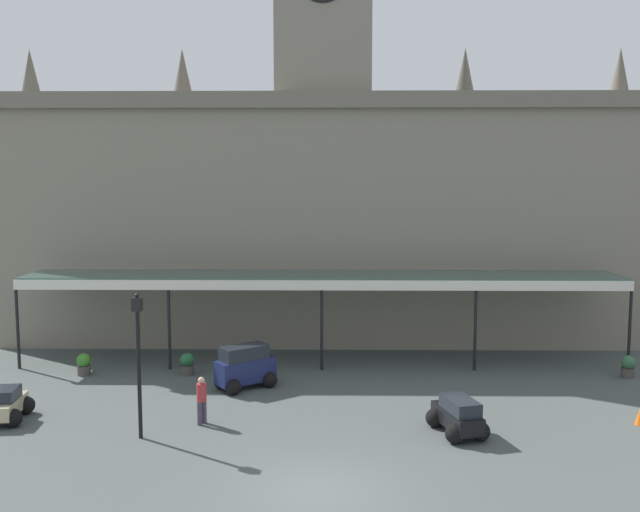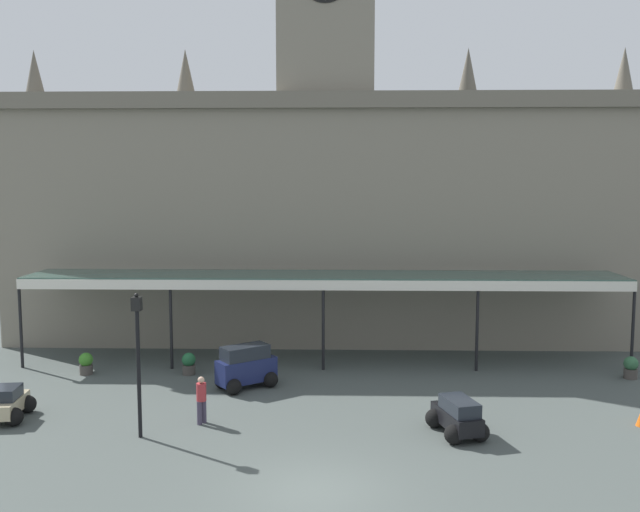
{
  "view_description": "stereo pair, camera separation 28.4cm",
  "coord_description": "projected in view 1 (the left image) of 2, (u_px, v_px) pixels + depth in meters",
  "views": [
    {
      "loc": [
        0.33,
        -17.44,
        8.3
      ],
      "look_at": [
        0.0,
        6.52,
        5.72
      ],
      "focal_mm": 37.9,
      "sensor_mm": 36.0,
      "label": 1
    },
    {
      "loc": [
        0.62,
        -17.44,
        8.3
      ],
      "look_at": [
        0.0,
        6.52,
        5.72
      ],
      "focal_mm": 37.9,
      "sensor_mm": 36.0,
      "label": 2
    }
  ],
  "objects": [
    {
      "name": "entrance_canopy",
      "position": [
        322.0,
        278.0,
        31.06
      ],
      "size": [
        27.42,
        3.26,
        4.13
      ],
      "color": "#38564C",
      "rests_on": "ground"
    },
    {
      "name": "planter_near_kerb",
      "position": [
        84.0,
        364.0,
        29.31
      ],
      "size": [
        0.6,
        0.6,
        0.96
      ],
      "color": "#47423D",
      "rests_on": "ground"
    },
    {
      "name": "car_navy_van",
      "position": [
        245.0,
        369.0,
        27.39
      ],
      "size": [
        2.57,
        2.42,
        1.77
      ],
      "color": "#19214C",
      "rests_on": "ground"
    },
    {
      "name": "car_beige_sedan",
      "position": [
        6.0,
        407.0,
        23.65
      ],
      "size": [
        1.67,
        2.14,
        1.19
      ],
      "color": "tan",
      "rests_on": "ground"
    },
    {
      "name": "victorian_lamppost",
      "position": [
        138.0,
        349.0,
        21.79
      ],
      "size": [
        0.3,
        0.3,
        4.8
      ],
      "color": "black",
      "rests_on": "ground"
    },
    {
      "name": "pedestrian_crossing_forecourt",
      "position": [
        202.0,
        399.0,
        23.29
      ],
      "size": [
        0.34,
        0.35,
        1.67
      ],
      "color": "#3F384C",
      "rests_on": "ground"
    },
    {
      "name": "planter_forecourt_centre",
      "position": [
        187.0,
        364.0,
        29.36
      ],
      "size": [
        0.6,
        0.6,
        0.96
      ],
      "color": "#47423D",
      "rests_on": "ground"
    },
    {
      "name": "planter_by_canopy",
      "position": [
        628.0,
        366.0,
        28.96
      ],
      "size": [
        0.6,
        0.6,
        0.96
      ],
      "color": "#47423D",
      "rests_on": "ground"
    },
    {
      "name": "car_black_estate",
      "position": [
        458.0,
        418.0,
        22.39
      ],
      "size": [
        1.92,
        2.41,
        1.27
      ],
      "color": "black",
      "rests_on": "ground"
    },
    {
      "name": "ground_plane",
      "position": [
        317.0,
        492.0,
        18.23
      ],
      "size": [
        140.0,
        140.0,
        0.0
      ],
      "primitive_type": "plane",
      "color": "#474F4C"
    },
    {
      "name": "station_building",
      "position": [
        323.0,
        200.0,
        35.98
      ],
      "size": [
        32.87,
        6.18,
        22.57
      ],
      "color": "gray",
      "rests_on": "ground"
    }
  ]
}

